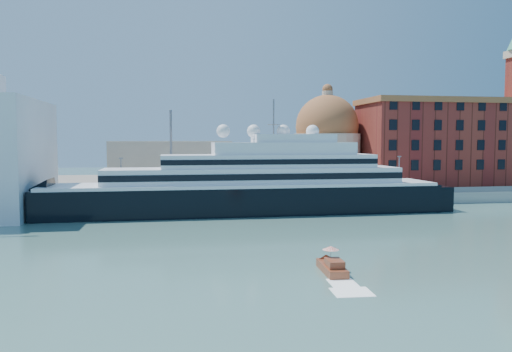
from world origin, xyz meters
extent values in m
plane|color=#39625B|center=(0.00, 0.00, 0.00)|extent=(400.00, 400.00, 0.00)
cube|color=gray|center=(0.00, 34.00, 1.25)|extent=(180.00, 10.00, 2.50)
cube|color=slate|center=(0.00, 75.00, 1.00)|extent=(260.00, 72.00, 2.00)
cube|color=slate|center=(0.00, 29.50, 3.10)|extent=(180.00, 0.10, 1.20)
cube|color=black|center=(-6.19, 23.00, 2.17)|extent=(76.91, 11.83, 6.41)
cone|color=black|center=(-46.62, 23.00, 2.17)|extent=(9.86, 11.83, 11.83)
cube|color=black|center=(32.26, 23.00, 1.97)|extent=(5.92, 10.85, 5.92)
cube|color=white|center=(-6.19, 23.00, 5.62)|extent=(74.94, 12.03, 0.59)
cube|color=white|center=(-4.22, 23.00, 7.40)|extent=(57.19, 9.86, 2.96)
cube|color=black|center=(-4.22, 18.07, 7.40)|extent=(57.19, 0.15, 1.18)
cube|color=white|center=(-1.26, 23.00, 10.16)|extent=(41.41, 8.87, 2.56)
cube|color=white|center=(1.70, 23.00, 12.62)|extent=(27.61, 7.89, 2.37)
cube|color=white|center=(3.67, 23.00, 14.59)|extent=(15.78, 6.90, 1.58)
cylinder|color=slate|center=(-0.28, 23.00, 18.74)|extent=(0.30, 0.30, 6.90)
sphere|color=white|center=(-10.14, 23.00, 15.97)|extent=(2.56, 2.56, 2.56)
sphere|color=white|center=(-4.22, 23.00, 15.97)|extent=(2.56, 2.56, 2.56)
sphere|color=white|center=(1.70, 23.00, 15.97)|extent=(2.56, 2.56, 2.56)
sphere|color=white|center=(7.61, 23.00, 15.97)|extent=(2.56, 2.56, 2.56)
cube|color=brown|center=(-3.34, -21.98, 0.36)|extent=(2.41, 6.24, 1.02)
cube|color=brown|center=(-3.40, -23.00, 1.22)|extent=(1.79, 2.65, 0.82)
cylinder|color=slate|center=(-3.31, -21.47, 1.63)|extent=(0.06, 0.06, 1.63)
cone|color=red|center=(-3.31, -21.47, 2.55)|extent=(1.84, 1.84, 0.41)
cube|color=maroon|center=(52.00, 52.00, 13.00)|extent=(42.00, 18.00, 22.00)
cube|color=#945730|center=(52.00, 52.00, 24.50)|extent=(43.00, 19.00, 1.50)
cylinder|color=beige|center=(22.00, 58.00, 9.00)|extent=(18.00, 18.00, 14.00)
sphere|color=#945730|center=(22.00, 58.00, 18.00)|extent=(17.00, 17.00, 17.00)
cylinder|color=beige|center=(22.00, 58.00, 26.00)|extent=(3.00, 3.00, 3.00)
cube|color=beige|center=(8.00, 56.00, 7.00)|extent=(18.00, 14.00, 10.00)
cube|color=beige|center=(-20.00, 58.00, 8.00)|extent=(30.00, 16.00, 12.00)
cylinder|color=slate|center=(-30.00, 31.00, 6.50)|extent=(0.24, 0.24, 8.00)
cube|color=slate|center=(-30.00, 31.00, 10.60)|extent=(0.80, 0.30, 0.25)
cylinder|color=slate|center=(0.00, 31.00, 6.50)|extent=(0.24, 0.24, 8.00)
cube|color=slate|center=(0.00, 31.00, 10.60)|extent=(0.80, 0.30, 0.25)
cylinder|color=slate|center=(30.00, 31.00, 6.50)|extent=(0.24, 0.24, 8.00)
cube|color=slate|center=(30.00, 31.00, 10.60)|extent=(0.80, 0.30, 0.25)
cylinder|color=slate|center=(-20.00, 33.00, 11.50)|extent=(0.50, 0.50, 18.00)
camera|label=1|loc=(-20.49, -72.53, 14.17)|focal=35.00mm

